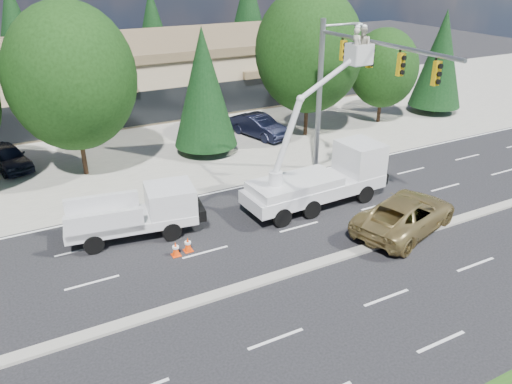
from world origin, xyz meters
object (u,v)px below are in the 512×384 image
minivan (406,214)px  utility_pickup (141,217)px  signal_mast (343,79)px  bucket_truck (327,169)px

minivan → utility_pickup: bearing=46.4°
signal_mast → bucket_truck: 5.14m
signal_mast → bucket_truck: size_ratio=1.11×
utility_pickup → minivan: 12.70m
signal_mast → minivan: (-0.64, -6.44, -5.20)m
signal_mast → utility_pickup: size_ratio=1.62×
bucket_truck → minivan: 4.74m
signal_mast → minivan: size_ratio=1.64×
utility_pickup → signal_mast: bearing=13.0°
signal_mast → utility_pickup: signal_mast is taller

